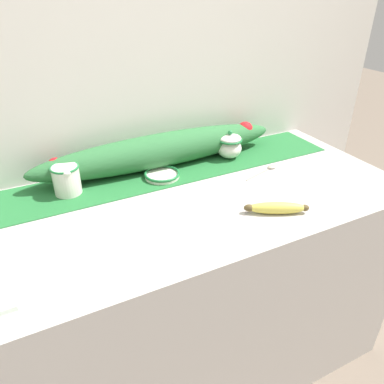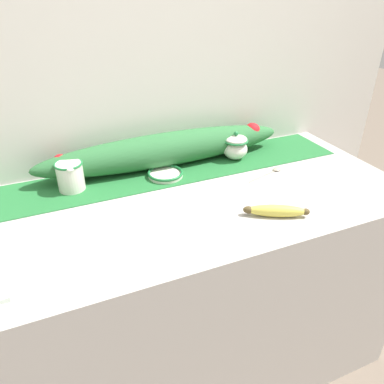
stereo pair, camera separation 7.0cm
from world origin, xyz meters
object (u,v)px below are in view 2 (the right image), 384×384
object	(u,v)px
banana	(276,211)
small_dish	(165,174)
spoon	(275,170)
sugar_bowl	(235,146)
cream_pitcher	(70,175)

from	to	relation	value
banana	small_dish	bearing A→B (deg)	120.50
small_dish	banana	distance (m)	0.48
small_dish	spoon	size ratio (longest dim) A/B	0.77
sugar_bowl	small_dish	xyz separation A→B (m)	(-0.34, -0.04, -0.05)
cream_pitcher	small_dish	distance (m)	0.36
spoon	cream_pitcher	bearing A→B (deg)	151.31
banana	spoon	distance (m)	0.34
spoon	small_dish	bearing A→B (deg)	146.81
sugar_bowl	spoon	xyz separation A→B (m)	(0.10, -0.17, -0.05)
sugar_bowl	banana	xyz separation A→B (m)	(-0.09, -0.45, -0.04)
cream_pitcher	small_dish	xyz separation A→B (m)	(0.35, -0.04, -0.05)
cream_pitcher	spoon	bearing A→B (deg)	-12.30
banana	spoon	world-z (taller)	banana
banana	spoon	xyz separation A→B (m)	(0.19, 0.28, -0.02)
sugar_bowl	spoon	bearing A→B (deg)	-60.67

